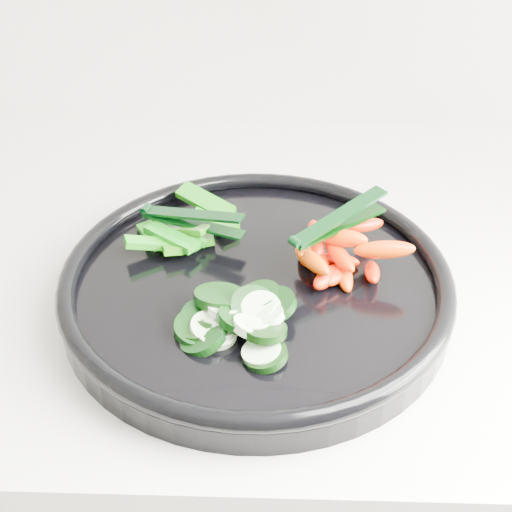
{
  "coord_description": "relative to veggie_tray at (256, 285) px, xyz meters",
  "views": [
    {
      "loc": [
        0.3,
        1.08,
        1.38
      ],
      "look_at": [
        0.28,
        1.61,
        0.99
      ],
      "focal_mm": 50.0,
      "sensor_mm": 36.0,
      "label": 1
    }
  ],
  "objects": [
    {
      "name": "pepper_pile",
      "position": [
        -0.07,
        0.07,
        0.01
      ],
      "size": [
        0.11,
        0.12,
        0.04
      ],
      "color": "#13690A",
      "rests_on": "veggie_tray"
    },
    {
      "name": "counter",
      "position": [
        -0.28,
        0.09,
        -0.48
      ],
      "size": [
        2.02,
        0.62,
        0.93
      ],
      "color": "white",
      "rests_on": "ground"
    },
    {
      "name": "cucumber_pile",
      "position": [
        -0.02,
        -0.07,
        0.01
      ],
      "size": [
        0.12,
        0.12,
        0.04
      ],
      "color": "black",
      "rests_on": "veggie_tray"
    },
    {
      "name": "veggie_tray",
      "position": [
        0.0,
        0.0,
        0.0
      ],
      "size": [
        0.48,
        0.48,
        0.04
      ],
      "color": "black",
      "rests_on": "counter"
    },
    {
      "name": "carrot_pile",
      "position": [
        0.08,
        0.02,
        0.02
      ],
      "size": [
        0.12,
        0.13,
        0.05
      ],
      "color": "#E25100",
      "rests_on": "veggie_tray"
    },
    {
      "name": "tong_carrot",
      "position": [
        0.08,
        0.03,
        0.05
      ],
      "size": [
        0.1,
        0.08,
        0.02
      ],
      "color": "black",
      "rests_on": "carrot_pile"
    },
    {
      "name": "tong_pepper",
      "position": [
        -0.07,
        0.07,
        0.03
      ],
      "size": [
        0.11,
        0.05,
        0.02
      ],
      "color": "black",
      "rests_on": "pepper_pile"
    }
  ]
}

